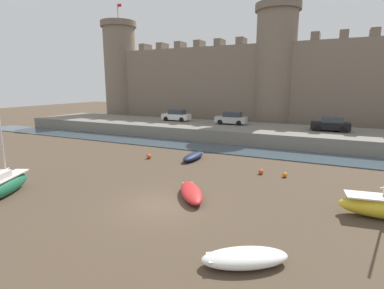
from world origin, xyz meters
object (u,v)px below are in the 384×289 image
object	(u,v)px
rowboat_foreground_left	(193,156)
mooring_buoy_off_centre	(285,175)
car_quay_west	(231,118)
rowboat_foreground_right	(245,257)
rowboat_near_channel_left	(191,192)
car_quay_east	(331,124)
sailboat_foreground_centre	(5,185)
mooring_buoy_near_channel	(149,156)
car_quay_centre_east	(176,115)
mooring_buoy_near_shore	(261,172)

from	to	relation	value
rowboat_foreground_left	mooring_buoy_off_centre	world-z (taller)	rowboat_foreground_left
car_quay_west	rowboat_foreground_right	bearing A→B (deg)	-70.61
rowboat_near_channel_left	car_quay_east	size ratio (longest dim) A/B	0.91
sailboat_foreground_centre	car_quay_east	world-z (taller)	sailboat_foreground_centre
rowboat_near_channel_left	rowboat_foreground_right	xyz separation A→B (m)	(4.83, -5.34, -0.03)
mooring_buoy_off_centre	car_quay_west	xyz separation A→B (m)	(-9.41, 15.80, 2.15)
car_quay_west	car_quay_east	size ratio (longest dim) A/B	1.00
sailboat_foreground_centre	car_quay_west	world-z (taller)	sailboat_foreground_centre
rowboat_foreground_left	sailboat_foreground_centre	distance (m)	14.62
rowboat_foreground_right	car_quay_west	distance (m)	29.54
sailboat_foreground_centre	mooring_buoy_near_channel	distance (m)	11.99
rowboat_near_channel_left	car_quay_centre_east	distance (m)	26.48
car_quay_east	car_quay_west	bearing A→B (deg)	175.81
mooring_buoy_near_shore	car_quay_centre_east	size ratio (longest dim) A/B	0.09
mooring_buoy_near_shore	sailboat_foreground_centre	bearing A→B (deg)	-139.57
mooring_buoy_off_centre	mooring_buoy_near_shore	xyz separation A→B (m)	(-1.77, 0.02, 0.01)
car_quay_centre_east	mooring_buoy_near_shore	bearing A→B (deg)	-44.97
car_quay_west	mooring_buoy_off_centre	bearing A→B (deg)	-59.23
rowboat_foreground_right	mooring_buoy_near_channel	size ratio (longest dim) A/B	7.99
rowboat_near_channel_left	car_quay_centre_east	world-z (taller)	car_quay_centre_east
rowboat_foreground_right	mooring_buoy_off_centre	world-z (taller)	rowboat_foreground_right
mooring_buoy_off_centre	car_quay_west	distance (m)	18.51
mooring_buoy_off_centre	rowboat_near_channel_left	bearing A→B (deg)	-123.82
sailboat_foreground_centre	rowboat_foreground_right	xyz separation A→B (m)	(15.37, -0.75, -0.35)
mooring_buoy_near_channel	mooring_buoy_near_shore	xyz separation A→B (m)	(10.46, -0.39, -0.03)
car_quay_centre_east	mooring_buoy_off_centre	bearing A→B (deg)	-42.02
car_quay_west	car_quay_east	bearing A→B (deg)	-4.19
mooring_buoy_near_shore	rowboat_foreground_left	bearing A→B (deg)	165.07
mooring_buoy_near_channel	car_quay_centre_east	bearing A→B (deg)	109.74
sailboat_foreground_centre	mooring_buoy_off_centre	bearing A→B (deg)	36.87
rowboat_foreground_left	car_quay_east	size ratio (longest dim) A/B	0.84
rowboat_foreground_right	mooring_buoy_off_centre	xyz separation A→B (m)	(-0.38, 12.00, -0.14)
car_quay_east	sailboat_foreground_centre	bearing A→B (deg)	-123.92
car_quay_centre_east	car_quay_east	world-z (taller)	same
mooring_buoy_near_channel	car_quay_east	world-z (taller)	car_quay_east
mooring_buoy_near_shore	car_quay_east	world-z (taller)	car_quay_east
mooring_buoy_near_shore	car_quay_west	bearing A→B (deg)	115.82
rowboat_foreground_left	car_quay_west	bearing A→B (deg)	94.34
rowboat_near_channel_left	car_quay_east	distance (m)	22.79
sailboat_foreground_centre	car_quay_centre_east	world-z (taller)	sailboat_foreground_centre
sailboat_foreground_centre	car_quay_east	size ratio (longest dim) A/B	1.61
rowboat_foreground_right	car_quay_west	xyz separation A→B (m)	(-9.78, 27.80, 2.01)
sailboat_foreground_centre	car_quay_west	distance (m)	27.67
sailboat_foreground_centre	mooring_buoy_off_centre	size ratio (longest dim) A/B	18.32
rowboat_foreground_left	mooring_buoy_off_centre	size ratio (longest dim) A/B	9.57
mooring_buoy_near_channel	mooring_buoy_near_shore	world-z (taller)	mooring_buoy_near_channel
car_quay_centre_east	car_quay_west	distance (m)	8.46
rowboat_near_channel_left	car_quay_centre_east	xyz separation A→B (m)	(-13.40, 22.75, 1.98)
mooring_buoy_off_centre	car_quay_centre_east	world-z (taller)	car_quay_centre_east
rowboat_foreground_right	car_quay_west	size ratio (longest dim) A/B	0.85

